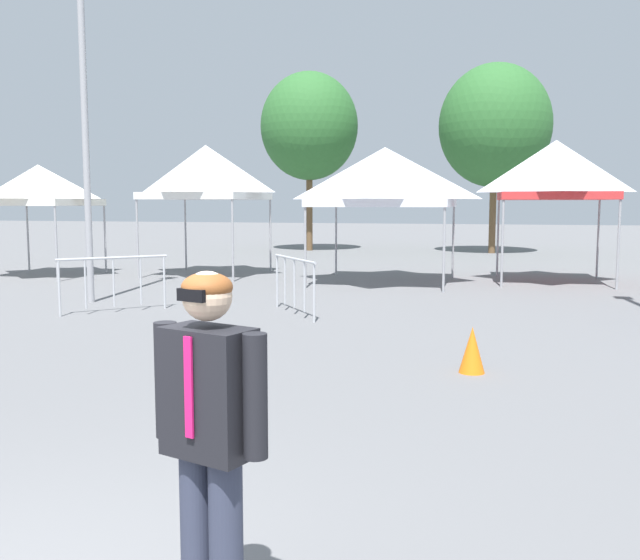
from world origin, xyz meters
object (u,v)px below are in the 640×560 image
object	(u,v)px
person_foreground	(209,431)
tree_behind_tents_right	(309,126)
crowd_barrier_by_lift	(294,275)
traffic_cone_lot_center	(472,350)
canopy_tent_far_right	(39,185)
light_pole_opposite_side	(82,31)
canopy_tent_right_of_center	(206,173)
crowd_barrier_mid_lot	(113,273)
canopy_tent_far_left	(556,170)
tree_behind_tents_left	(495,126)
canopy_tent_center	(385,177)

from	to	relation	value
person_foreground	tree_behind_tents_right	size ratio (longest dim) A/B	0.23
tree_behind_tents_right	crowd_barrier_by_lift	size ratio (longest dim) A/B	4.60
traffic_cone_lot_center	canopy_tent_far_right	bearing A→B (deg)	145.61
light_pole_opposite_side	traffic_cone_lot_center	distance (m)	10.58
canopy_tent_right_of_center	light_pole_opposite_side	world-z (taller)	light_pole_opposite_side
tree_behind_tents_right	crowd_barrier_by_lift	world-z (taller)	tree_behind_tents_right
canopy_tent_right_of_center	tree_behind_tents_right	world-z (taller)	tree_behind_tents_right
tree_behind_tents_right	crowd_barrier_mid_lot	size ratio (longest dim) A/B	5.05
canopy_tent_far_left	tree_behind_tents_left	size ratio (longest dim) A/B	0.48
tree_behind_tents_right	crowd_barrier_mid_lot	distance (m)	18.83
canopy_tent_far_right	tree_behind_tents_left	world-z (taller)	tree_behind_tents_left
crowd_barrier_mid_lot	traffic_cone_lot_center	world-z (taller)	crowd_barrier_mid_lot
crowd_barrier_by_lift	traffic_cone_lot_center	world-z (taller)	crowd_barrier_by_lift
crowd_barrier_mid_lot	traffic_cone_lot_center	xyz separation A→B (m)	(6.90, -3.13, -0.47)
canopy_tent_center	person_foreground	bearing A→B (deg)	-82.95
canopy_tent_far_right	tree_behind_tents_left	bearing A→B (deg)	46.67
canopy_tent_right_of_center	crowd_barrier_mid_lot	size ratio (longest dim) A/B	2.43
canopy_tent_right_of_center	tree_behind_tents_left	xyz separation A→B (m)	(7.79, 11.50, 2.31)
canopy_tent_right_of_center	light_pole_opposite_side	bearing A→B (deg)	-89.97
canopy_tent_far_right	person_foreground	xyz separation A→B (m)	(11.73, -14.42, -1.56)
canopy_tent_center	person_foreground	world-z (taller)	canopy_tent_center
canopy_tent_center	light_pole_opposite_side	xyz separation A→B (m)	(-5.34, -5.27, 2.80)
canopy_tent_far_left	crowd_barrier_mid_lot	size ratio (longest dim) A/B	2.41
canopy_tent_far_right	crowd_barrier_by_lift	xyz separation A→B (m)	(9.14, -4.83, -1.84)
canopy_tent_far_right	light_pole_opposite_side	world-z (taller)	light_pole_opposite_side
canopy_tent_far_right	light_pole_opposite_side	xyz separation A→B (m)	(4.50, -4.41, 2.97)
canopy_tent_right_of_center	traffic_cone_lot_center	size ratio (longest dim) A/B	6.53
light_pole_opposite_side	crowd_barrier_mid_lot	xyz separation A→B (m)	(1.23, -1.10, -4.81)
canopy_tent_right_of_center	canopy_tent_center	world-z (taller)	canopy_tent_right_of_center
crowd_barrier_mid_lot	traffic_cone_lot_center	bearing A→B (deg)	-24.42
canopy_tent_center	traffic_cone_lot_center	size ratio (longest dim) A/B	6.25
crowd_barrier_by_lift	person_foreground	bearing A→B (deg)	-74.91
canopy_tent_right_of_center	crowd_barrier_mid_lot	bearing A→B (deg)	-80.05
crowd_barrier_by_lift	crowd_barrier_mid_lot	bearing A→B (deg)	-168.66
person_foreground	canopy_tent_right_of_center	bearing A→B (deg)	114.40
canopy_tent_right_of_center	traffic_cone_lot_center	bearing A→B (deg)	-51.34
tree_behind_tents_left	crowd_barrier_by_lift	bearing A→B (deg)	-99.98
crowd_barrier_mid_lot	crowd_barrier_by_lift	world-z (taller)	same
canopy_tent_far_right	canopy_tent_right_of_center	world-z (taller)	canopy_tent_right_of_center
crowd_barrier_mid_lot	person_foreground	bearing A→B (deg)	-56.05
tree_behind_tents_right	crowd_barrier_by_lift	distance (m)	18.73
canopy_tent_right_of_center	canopy_tent_far_left	world-z (taller)	canopy_tent_right_of_center
traffic_cone_lot_center	crowd_barrier_by_lift	bearing A→B (deg)	132.42
person_foreground	tree_behind_tents_left	world-z (taller)	tree_behind_tents_left
canopy_tent_right_of_center	light_pole_opposite_side	distance (m)	6.47
canopy_tent_right_of_center	tree_behind_tents_right	xyz separation A→B (m)	(-0.11, 11.15, 2.47)
canopy_tent_center	crowd_barrier_by_lift	world-z (taller)	canopy_tent_center
canopy_tent_far_right	tree_behind_tents_left	xyz separation A→B (m)	(12.28, 13.02, 2.69)
tree_behind_tents_right	traffic_cone_lot_center	size ratio (longest dim) A/B	13.56
crowd_barrier_mid_lot	crowd_barrier_by_lift	bearing A→B (deg)	11.34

